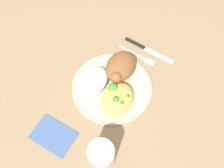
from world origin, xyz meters
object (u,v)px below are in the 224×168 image
Objects in this scene: roasted_chicken at (119,66)px; water_glass at (102,156)px; fork at (138,56)px; knife at (145,48)px; napkin at (53,135)px; mac_cheese_with_broccoli at (117,98)px; plate at (112,87)px; rice_pile at (93,81)px.

roasted_chicken is 0.27m from water_glass.
fork is 0.04m from knife.
water_glass reaches higher than roasted_chicken.
water_glass reaches higher than knife.
water_glass is 0.85× the size of napkin.
roasted_chicken reaches higher than mac_cheese_with_broccoli.
roasted_chicken is 0.15m from knife.
mac_cheese_with_broccoli is (0.09, 0.04, -0.01)m from roasted_chicken.
roasted_chicken reaches higher than napkin.
mac_cheese_with_broccoli is 0.77× the size of fork.
water_glass is (0.25, 0.08, 0.00)m from roasted_chicken.
plate is 2.49× the size of water_glass.
fork is 1.22× the size of napkin.
knife is 1.91× the size of water_glass.
plate is at bearing -159.02° from water_glass.
napkin is at bearing -14.19° from knife.
rice_pile is at bearing -20.74° from knife.
plate is at bearing -8.15° from knife.
roasted_chicken is 1.05× the size of napkin.
napkin is (0.26, -0.07, -0.05)m from roasted_chicken.
knife is 1.62× the size of napkin.
plate is 0.06m from mac_cheese_with_broccoli.
mac_cheese_with_broccoli is at bearing 43.35° from plate.
water_glass is (0.39, 0.05, 0.05)m from knife.
water_glass reaches higher than rice_pile.
mac_cheese_with_broccoli is at bearing 77.25° from rice_pile.
rice_pile is 0.19m from fork.
plate reaches higher than fork.
water_glass is (0.20, 0.08, 0.04)m from plate.
fork is at bearing -7.47° from knife.
fork is at bearing 171.66° from plate.
knife is (-0.23, -0.01, -0.03)m from mac_cheese_with_broccoli.
rice_pile is at bearing 173.72° from napkin.
water_glass is (0.18, 0.13, 0.02)m from rice_pile.
plate is at bearing -8.34° from fork.
mac_cheese_with_broccoli is 0.24m from knife.
water_glass is at bearing 35.71° from rice_pile.
mac_cheese_with_broccoli reaches higher than fork.
water_glass reaches higher than mac_cheese_with_broccoli.
mac_cheese_with_broccoli reaches higher than napkin.
fork is (-0.19, -0.02, -0.03)m from mac_cheese_with_broccoli.
knife is at bearing -177.51° from mac_cheese_with_broccoli.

